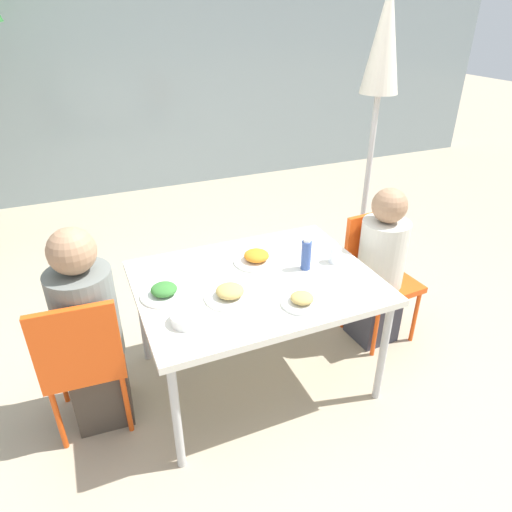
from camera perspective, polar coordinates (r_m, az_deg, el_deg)
name	(u,v)px	position (r m, az deg, el deg)	size (l,w,h in m)	color
ground_plane	(256,376)	(2.99, 0.00, -14.74)	(24.00, 24.00, 0.00)	tan
building_facade	(129,61)	(5.79, -15.61, 22.42)	(10.00, 0.20, 3.00)	#89999E
dining_table	(256,287)	(2.58, 0.00, -3.95)	(1.31, 1.00, 0.72)	silver
chair_left	(83,356)	(2.52, -20.86, -11.60)	(0.43, 0.43, 0.86)	#E54C14
person_left	(90,335)	(2.55, -19.99, -9.29)	(0.32, 0.32, 1.18)	#473D33
chair_right	(377,267)	(3.20, 14.89, -1.37)	(0.43, 0.43, 0.86)	#E54C14
person_right	(380,271)	(3.10, 15.19, -1.82)	(0.30, 0.30, 1.10)	#383842
closed_umbrella	(381,71)	(3.61, 15.34, 21.41)	(0.36, 0.36, 2.25)	#333333
plate_0	(230,293)	(2.39, -3.27, -4.70)	(0.27, 0.27, 0.07)	white
plate_1	(302,300)	(2.35, 5.76, -5.53)	(0.22, 0.22, 0.06)	white
plate_2	(164,292)	(2.45, -11.40, -4.41)	(0.25, 0.25, 0.07)	white
plate_3	(256,258)	(2.70, 0.06, -0.23)	(0.27, 0.27, 0.07)	white
bottle	(306,254)	(2.62, 6.25, 0.21)	(0.06, 0.06, 0.19)	#334C8E
drinking_cup	(335,254)	(2.74, 9.80, 0.21)	(0.07, 0.07, 0.10)	white
salad_bowl	(188,318)	(2.24, -8.46, -7.62)	(0.17, 0.17, 0.05)	white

